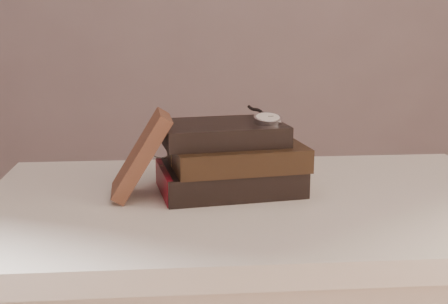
{
  "coord_description": "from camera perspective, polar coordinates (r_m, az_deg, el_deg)",
  "views": [
    {
      "loc": [
        -0.14,
        -0.68,
        1.08
      ],
      "look_at": [
        -0.05,
        0.4,
        0.82
      ],
      "focal_mm": 47.28,
      "sensor_mm": 36.0,
      "label": 1
    }
  ],
  "objects": [
    {
      "name": "eyeglasses",
      "position": [
        1.18,
        -4.85,
        0.66
      ],
      "size": [
        0.13,
        0.14,
        0.05
      ],
      "color": "silver",
      "rests_on": "book_stack"
    },
    {
      "name": "book_stack",
      "position": [
        1.11,
        0.59,
        -0.72
      ],
      "size": [
        0.29,
        0.21,
        0.13
      ],
      "color": "black",
      "rests_on": "table"
    },
    {
      "name": "journal",
      "position": [
        1.08,
        -8.02,
        -0.26
      ],
      "size": [
        0.12,
        0.11,
        0.16
      ],
      "primitive_type": "cube",
      "rotation": [
        0.0,
        0.56,
        0.08
      ],
      "color": "#45251A",
      "rests_on": "table"
    },
    {
      "name": "pocket_watch",
      "position": [
        1.1,
        4.18,
        3.27
      ],
      "size": [
        0.06,
        0.16,
        0.02
      ],
      "color": "silver",
      "rests_on": "book_stack"
    },
    {
      "name": "table",
      "position": [
        1.12,
        2.97,
        -8.85
      ],
      "size": [
        1.0,
        0.6,
        0.75
      ],
      "color": "silver",
      "rests_on": "ground"
    }
  ]
}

